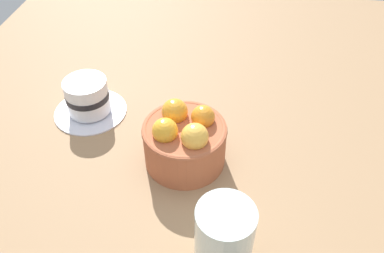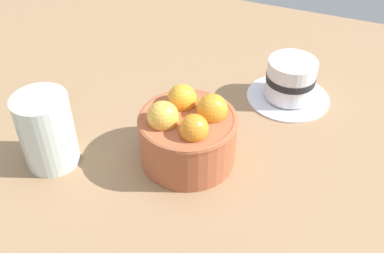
{
  "view_description": "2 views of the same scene",
  "coord_description": "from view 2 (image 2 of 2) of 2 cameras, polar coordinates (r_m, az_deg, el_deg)",
  "views": [
    {
      "loc": [
        44.94,
        7.24,
        49.54
      ],
      "look_at": [
        -0.75,
        1.11,
        7.13
      ],
      "focal_mm": 36.58,
      "sensor_mm": 36.0,
      "label": 1
    },
    {
      "loc": [
        -18.63,
        43.82,
        45.53
      ],
      "look_at": [
        -0.63,
        0.03,
        6.15
      ],
      "focal_mm": 42.36,
      "sensor_mm": 36.0,
      "label": 2
    }
  ],
  "objects": [
    {
      "name": "water_glass",
      "position": [
        0.65,
        -17.83,
        -0.51
      ],
      "size": [
        7.54,
        7.54,
        10.94
      ],
      "primitive_type": "cylinder",
      "color": "silver",
      "rests_on": "ground_plane"
    },
    {
      "name": "coffee_cup",
      "position": [
        0.77,
        12.26,
        5.52
      ],
      "size": [
        13.89,
        13.89,
        7.28
      ],
      "color": "silver",
      "rests_on": "ground_plane"
    },
    {
      "name": "terracotta_bowl",
      "position": [
        0.63,
        -0.53,
        -0.8
      ],
      "size": [
        13.76,
        13.76,
        10.44
      ],
      "color": "#AD5938",
      "rests_on": "ground_plane"
    },
    {
      "name": "ground_plane",
      "position": [
        0.67,
        -0.49,
        -5.12
      ],
      "size": [
        137.81,
        109.22,
        3.73
      ],
      "primitive_type": "cube",
      "color": "#997551"
    }
  ]
}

